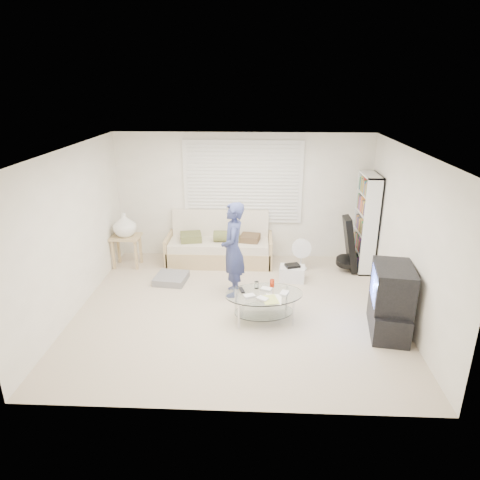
{
  "coord_description": "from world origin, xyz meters",
  "views": [
    {
      "loc": [
        0.31,
        -5.99,
        3.4
      ],
      "look_at": [
        0.03,
        0.3,
        1.06
      ],
      "focal_mm": 32.0,
      "sensor_mm": 36.0,
      "label": 1
    }
  ],
  "objects_px": {
    "futon_sofa": "(220,246)",
    "bookshelf": "(366,223)",
    "tv_unit": "(390,301)",
    "coffee_table": "(264,299)"
  },
  "relations": [
    {
      "from": "tv_unit",
      "to": "coffee_table",
      "type": "height_order",
      "value": "tv_unit"
    },
    {
      "from": "futon_sofa",
      "to": "tv_unit",
      "type": "bearing_deg",
      "value": -42.48
    },
    {
      "from": "tv_unit",
      "to": "futon_sofa",
      "type": "bearing_deg",
      "value": 137.52
    },
    {
      "from": "futon_sofa",
      "to": "bookshelf",
      "type": "relative_size",
      "value": 1.12
    },
    {
      "from": "futon_sofa",
      "to": "tv_unit",
      "type": "distance_m",
      "value": 3.58
    },
    {
      "from": "futon_sofa",
      "to": "bookshelf",
      "type": "xyz_separation_m",
      "value": [
        2.77,
        -0.17,
        0.59
      ]
    },
    {
      "from": "bookshelf",
      "to": "tv_unit",
      "type": "xyz_separation_m",
      "value": [
        -0.13,
        -2.25,
        -0.43
      ]
    },
    {
      "from": "futon_sofa",
      "to": "bookshelf",
      "type": "bearing_deg",
      "value": -3.53
    },
    {
      "from": "bookshelf",
      "to": "coffee_table",
      "type": "distance_m",
      "value": 2.82
    },
    {
      "from": "futon_sofa",
      "to": "coffee_table",
      "type": "height_order",
      "value": "futon_sofa"
    }
  ]
}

